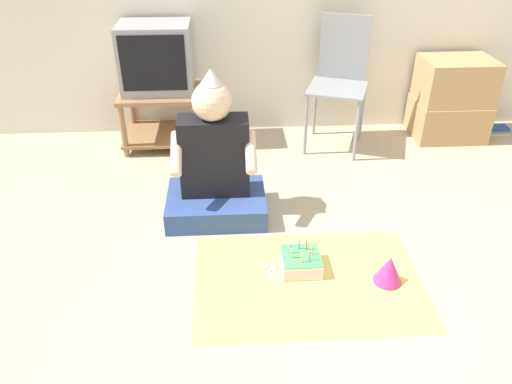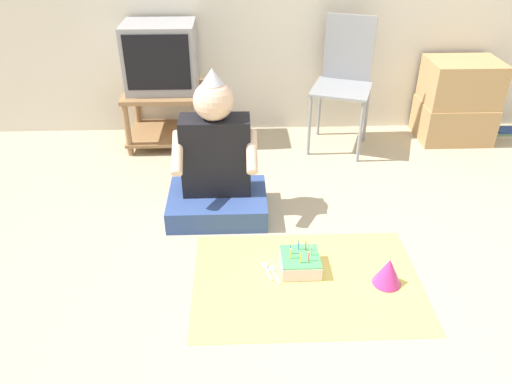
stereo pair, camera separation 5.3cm
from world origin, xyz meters
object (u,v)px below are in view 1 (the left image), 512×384
object	(u,v)px
person_seated	(215,169)
birthday_cake	(301,262)
folding_chair	(340,74)
tv	(156,58)
party_hat_blue	(389,269)
book_pile	(497,130)
cardboard_box_stack	(451,99)

from	to	relation	value
person_seated	birthday_cake	distance (m)	0.78
folding_chair	person_seated	bearing A→B (deg)	-134.33
tv	party_hat_blue	size ratio (longest dim) A/B	3.38
tv	book_pile	bearing A→B (deg)	-0.13
cardboard_box_stack	folding_chair	bearing A→B (deg)	-176.29
cardboard_box_stack	person_seated	bearing A→B (deg)	-151.34
tv	cardboard_box_stack	bearing A→B (deg)	-0.39
party_hat_blue	book_pile	bearing A→B (deg)	50.59
cardboard_box_stack	book_pile	bearing A→B (deg)	1.17
cardboard_box_stack	book_pile	distance (m)	0.53
folding_chair	party_hat_blue	size ratio (longest dim) A/B	6.34
folding_chair	party_hat_blue	xyz separation A→B (m)	(-0.05, -1.66, -0.47)
folding_chair	birthday_cake	bearing A→B (deg)	-107.42
person_seated	party_hat_blue	size ratio (longest dim) A/B	6.00
book_pile	birthday_cake	bearing A→B (deg)	-139.19
tv	folding_chair	xyz separation A→B (m)	(1.35, -0.08, -0.12)
tv	book_pile	xyz separation A→B (m)	(2.73, -0.01, -0.65)
cardboard_box_stack	person_seated	size ratio (longest dim) A/B	0.69
book_pile	party_hat_blue	distance (m)	2.24
cardboard_box_stack	person_seated	xyz separation A→B (m)	(-1.85, -1.01, -0.01)
cardboard_box_stack	party_hat_blue	world-z (taller)	cardboard_box_stack
cardboard_box_stack	birthday_cake	distance (m)	2.14
folding_chair	birthday_cake	distance (m)	1.68
party_hat_blue	cardboard_box_stack	bearing A→B (deg)	60.58
party_hat_blue	tv	bearing A→B (deg)	126.94
folding_chair	book_pile	size ratio (longest dim) A/B	5.32
tv	birthday_cake	world-z (taller)	tv
folding_chair	cardboard_box_stack	bearing A→B (deg)	3.71
book_pile	tv	bearing A→B (deg)	179.87
tv	cardboard_box_stack	world-z (taller)	tv
tv	birthday_cake	distance (m)	1.93
cardboard_box_stack	party_hat_blue	bearing A→B (deg)	-119.42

